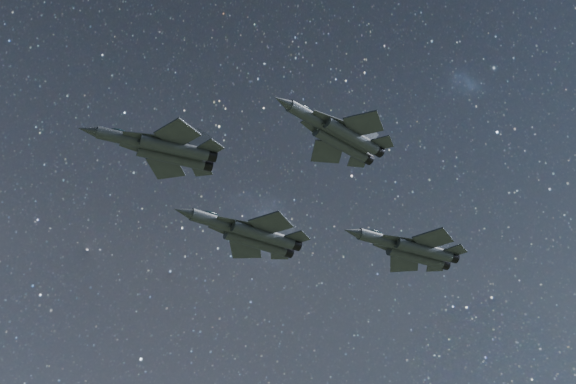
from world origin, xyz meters
TOP-DOWN VIEW (x-y plane):
  - jet_lead at (-15.12, -1.52)m, footprint 15.82×10.84m
  - jet_left at (5.14, 15.02)m, footprint 20.18×14.32m
  - jet_right at (0.91, -12.37)m, footprint 15.39×10.77m
  - jet_slot at (24.34, 2.64)m, footprint 18.73×13.08m

SIDE VIEW (x-z plane):
  - jet_lead at x=-15.12m, z-range 139.68..143.65m
  - jet_right at x=0.91m, z-range 141.27..145.15m
  - jet_slot at x=24.34m, z-range 141.49..146.21m
  - jet_left at x=5.14m, z-range 144.02..149.15m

